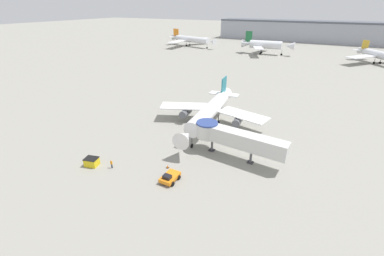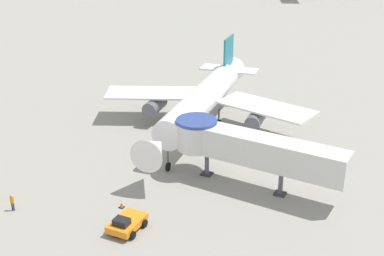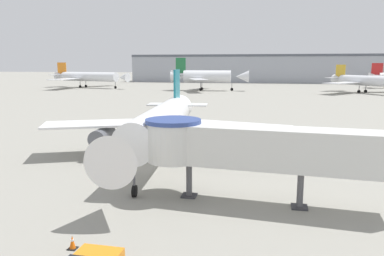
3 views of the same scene
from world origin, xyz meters
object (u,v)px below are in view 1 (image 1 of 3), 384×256
Objects in this scene: pushback_tug_orange at (170,177)px; background_jet_gold_tail at (383,56)px; background_jet_orange_tail at (191,39)px; background_jet_green_tail at (265,45)px; main_airplane at (210,111)px; service_container_yellow at (92,162)px; ground_crew_marshaller at (111,163)px; traffic_cone_near_nose at (167,166)px; jet_bridge at (232,137)px; traffic_cone_apron_front at (164,182)px; traffic_cone_starboard_wing at (253,134)px.

background_jet_gold_tail is (40.38, 120.91, 3.54)m from pushback_tug_orange.
background_jet_green_tail reaches higher than background_jet_orange_tail.
main_airplane is 0.94× the size of background_jet_gold_tail.
main_airplane is 27.39m from service_container_yellow.
background_jet_gold_tail is (43.20, 99.07, 0.37)m from main_airplane.
service_container_yellow is at bearing -177.69° from ground_crew_marshaller.
jet_bridge is at bearing 45.77° from traffic_cone_near_nose.
traffic_cone_near_nose is at bearing 129.26° from pushback_tug_orange.
jet_bridge is at bearing 34.67° from service_container_yellow.
traffic_cone_apron_front is at bearing -103.34° from pushback_tug_orange.
traffic_cone_apron_front is at bearing -63.05° from traffic_cone_near_nose.
background_jet_orange_tail is at bearing 124.17° from traffic_cone_starboard_wing.
jet_bridge is 114.50m from background_jet_gold_tail.
traffic_cone_near_nose is at bearing -144.65° from background_jet_gold_tail.
jet_bridge is at bearing -173.11° from background_jet_green_tail.
background_jet_orange_tail reaches higher than jet_bridge.
traffic_cone_near_nose is at bearing -116.85° from traffic_cone_starboard_wing.
pushback_tug_orange is at bearing -143.24° from background_jet_gold_tail.
main_airplane is 108.08m from background_jet_gold_tail.
traffic_cone_apron_front is (-0.28, -1.11, -0.30)m from pushback_tug_orange.
background_jet_green_tail is (-4.33, 125.68, 4.32)m from ground_crew_marshaller.
background_jet_orange_tail reaches higher than background_jet_gold_tail.
jet_bridge is 25.49× the size of traffic_cone_starboard_wing.
traffic_cone_apron_front is at bearing -111.99° from jet_bridge.
jet_bridge is 0.46× the size of background_jet_orange_tail.
service_container_yellow is at bearing -148.72° from background_jet_gold_tail.
pushback_tug_orange reaches higher than traffic_cone_starboard_wing.
traffic_cone_starboard_wing is at bearing 63.15° from traffic_cone_near_nose.
traffic_cone_near_nose is 0.02× the size of background_jet_orange_tail.
pushback_tug_orange is 1.31× the size of service_container_yellow.
traffic_cone_starboard_wing is at bearing 88.23° from jet_bridge.
traffic_cone_near_nose is (0.51, -18.96, -3.48)m from main_airplane.
service_container_yellow is at bearing -143.59° from background_jet_orange_tail.
background_jet_green_tail is (-15.19, 123.99, 4.58)m from pushback_tug_orange.
jet_bridge reaches higher than traffic_cone_starboard_wing.
background_jet_green_tail reaches higher than traffic_cone_starboard_wing.
jet_bridge is 25.45m from service_container_yellow.
traffic_cone_near_nose is 1.14× the size of traffic_cone_starboard_wing.
background_jet_orange_tail is at bearing 99.33° from ground_crew_marshaller.
background_jet_green_tail is (-21.40, 112.37, 1.17)m from jet_bridge.
background_jet_green_tail reaches higher than ground_crew_marshaller.
pushback_tug_orange is at bearing -108.60° from traffic_cone_starboard_wing.
traffic_cone_apron_front is at bearing -88.98° from main_airplane.
main_airplane is 0.78× the size of background_jet_orange_tail.
traffic_cone_starboard_wing is at bearing 71.96° from pushback_tug_orange.
jet_bridge is 139.48m from background_jet_orange_tail.
background_jet_green_tail is (-22.65, 101.83, 4.94)m from traffic_cone_starboard_wing.
service_container_yellow is 0.07× the size of background_jet_orange_tail.
background_jet_orange_tail is (-73.74, 108.62, 4.26)m from traffic_cone_starboard_wing.
service_container_yellow is (-20.75, -14.35, -3.35)m from jet_bridge.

